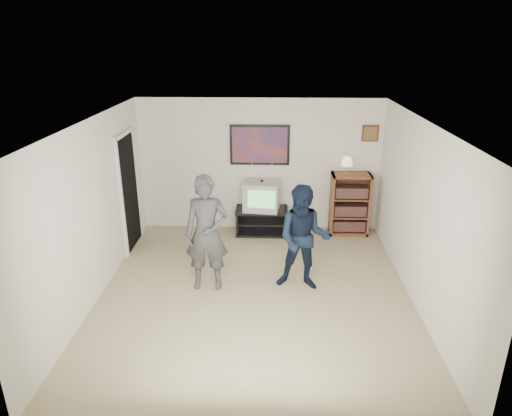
# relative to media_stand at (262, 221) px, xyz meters

# --- Properties ---
(room_shell) EXTENTS (4.51, 5.00, 2.51)m
(room_shell) POSITION_rel_media_stand_xyz_m (-0.05, -1.88, 1.01)
(room_shell) COLOR #8A7B58
(room_shell) RESTS_ON ground
(media_stand) EXTENTS (0.97, 0.54, 0.48)m
(media_stand) POSITION_rel_media_stand_xyz_m (0.00, 0.00, 0.00)
(media_stand) COLOR black
(media_stand) RESTS_ON room_shell
(crt_television) EXTENTS (0.70, 0.61, 0.54)m
(crt_television) POSITION_rel_media_stand_xyz_m (-0.00, -0.00, 0.51)
(crt_television) COLOR #B1B1AB
(crt_television) RESTS_ON media_stand
(bookshelf) EXTENTS (0.71, 0.41, 1.17)m
(bookshelf) POSITION_rel_media_stand_xyz_m (1.64, 0.05, 0.34)
(bookshelf) COLOR #562A1A
(bookshelf) RESTS_ON room_shell
(table_lamp) EXTENTS (0.21, 0.21, 0.33)m
(table_lamp) POSITION_rel_media_stand_xyz_m (1.53, 0.02, 1.09)
(table_lamp) COLOR #F1EBB7
(table_lamp) RESTS_ON bookshelf
(person_tall) EXTENTS (0.65, 0.43, 1.73)m
(person_tall) POSITION_rel_media_stand_xyz_m (-0.75, -2.01, 0.62)
(person_tall) COLOR #39383B
(person_tall) RESTS_ON room_shell
(person_short) EXTENTS (0.85, 0.71, 1.59)m
(person_short) POSITION_rel_media_stand_xyz_m (0.65, -1.98, 0.55)
(person_short) COLOR black
(person_short) RESTS_ON room_shell
(controller_left) EXTENTS (0.04, 0.13, 0.04)m
(controller_left) POSITION_rel_media_stand_xyz_m (-0.79, -1.77, 1.02)
(controller_left) COLOR white
(controller_left) RESTS_ON person_tall
(controller_right) EXTENTS (0.09, 0.14, 0.04)m
(controller_right) POSITION_rel_media_stand_xyz_m (0.66, -1.72, 0.79)
(controller_right) COLOR white
(controller_right) RESTS_ON person_short
(poster) EXTENTS (1.10, 0.03, 0.75)m
(poster) POSITION_rel_media_stand_xyz_m (-0.05, 0.24, 1.41)
(poster) COLOR black
(poster) RESTS_ON room_shell
(air_vent) EXTENTS (0.28, 0.02, 0.14)m
(air_vent) POSITION_rel_media_stand_xyz_m (-0.60, 0.25, 1.71)
(air_vent) COLOR white
(air_vent) RESTS_ON room_shell
(small_picture) EXTENTS (0.30, 0.03, 0.30)m
(small_picture) POSITION_rel_media_stand_xyz_m (1.95, 0.25, 1.64)
(small_picture) COLOR #462216
(small_picture) RESTS_ON room_shell
(doorway) EXTENTS (0.03, 0.85, 2.00)m
(doorway) POSITION_rel_media_stand_xyz_m (-2.28, -0.63, 0.76)
(doorway) COLOR black
(doorway) RESTS_ON room_shell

